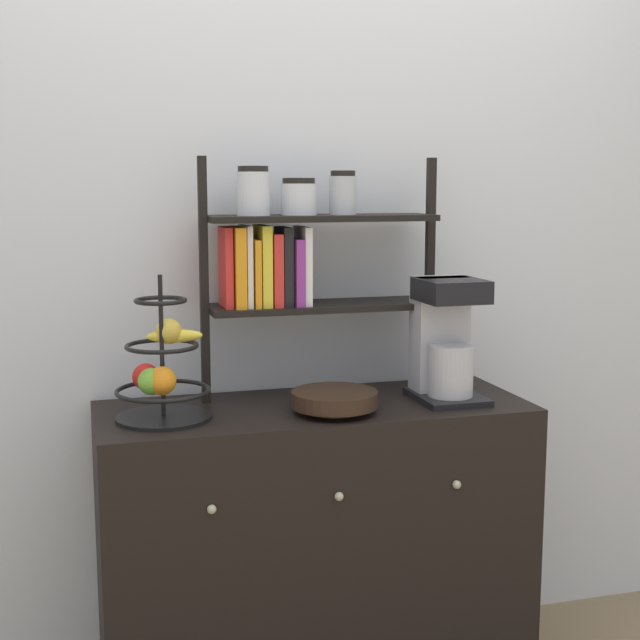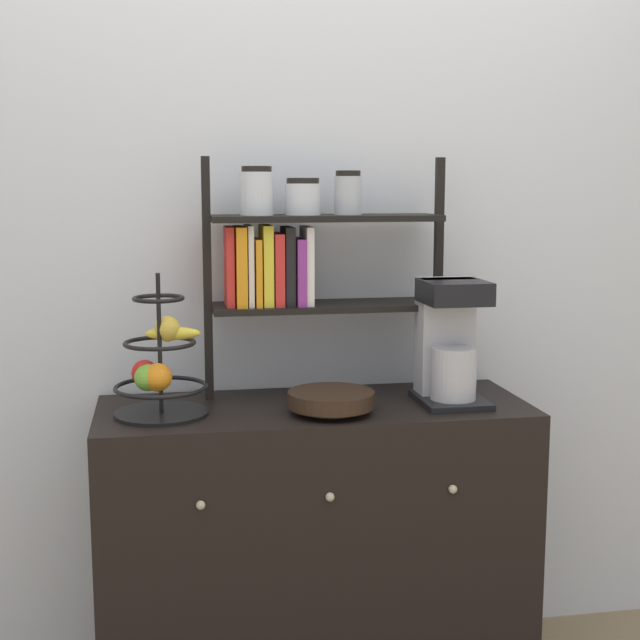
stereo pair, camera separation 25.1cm
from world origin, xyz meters
The scene contains 6 objects.
wall_back centered at (0.00, 0.51, 1.30)m, with size 7.00×0.05×2.60m, color silver.
sideboard centered at (0.00, 0.23, 0.43)m, with size 1.23×0.49×0.86m.
coffee_maker centered at (0.39, 0.21, 1.04)m, with size 0.19×0.24×0.36m.
fruit_stand centered at (-0.44, 0.20, 0.98)m, with size 0.26×0.26×0.39m.
wooden_bowl centered at (0.03, 0.14, 0.89)m, with size 0.24×0.24×0.06m.
shelf_hutch centered at (-0.04, 0.36, 1.29)m, with size 0.72×0.20×0.70m.
Camera 2 is at (-0.43, -2.21, 1.48)m, focal length 50.00 mm.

